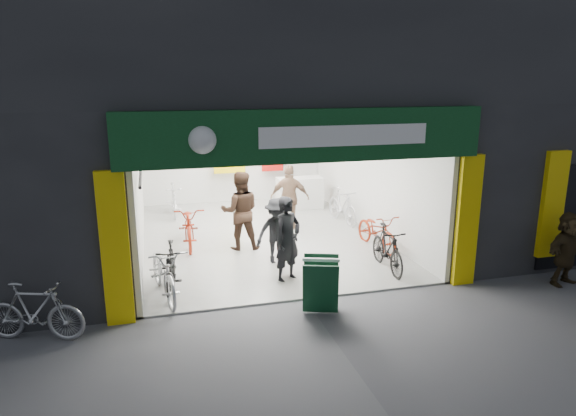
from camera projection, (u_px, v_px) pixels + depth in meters
name	position (u px, v px, depth m)	size (l,w,h in m)	color
ground	(306.00, 300.00, 9.49)	(60.00, 60.00, 0.00)	#56565B
building	(284.00, 65.00, 13.32)	(17.00, 10.27, 8.00)	#232326
bike_left_front	(164.00, 271.00, 9.51)	(0.68, 1.96, 1.03)	#B0B0B5
bike_left_midfront	(170.00, 268.00, 9.82)	(0.44, 1.55, 0.93)	black
bike_left_midback	(189.00, 225.00, 12.43)	(0.69, 1.98, 1.04)	#9B220E
bike_left_back	(174.00, 201.00, 15.09)	(0.45, 1.59, 0.96)	silver
bike_right_front	(387.00, 249.00, 10.81)	(0.46, 1.63, 0.98)	black
bike_right_mid	(377.00, 231.00, 12.23)	(0.60, 1.71, 0.90)	maroon
bike_right_back	(342.00, 206.00, 14.37)	(0.47, 1.68, 1.01)	silver
parked_bike	(34.00, 311.00, 7.95)	(0.45, 1.60, 0.96)	#AFB0B4
customer_a	(288.00, 240.00, 10.20)	(0.64, 0.42, 1.75)	black
customer_b	(240.00, 211.00, 12.06)	(0.92, 0.72, 1.89)	#342117
customer_c	(277.00, 232.00, 11.16)	(0.96, 0.55, 1.49)	black
customer_d	(290.00, 198.00, 13.65)	(1.04, 0.43, 1.77)	#81614B
pedestrian_far	(567.00, 249.00, 10.07)	(1.37, 0.44, 1.48)	#352918
sandwich_board	(321.00, 283.00, 8.92)	(0.79, 0.80, 0.95)	#0D371E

